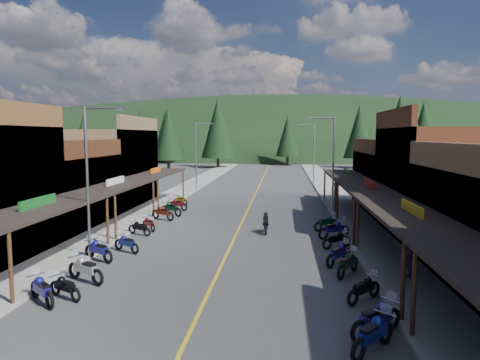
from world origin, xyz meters
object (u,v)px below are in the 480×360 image
(streetlight_3, at_px, (313,151))
(bike_east_1, at_px, (373,333))
(pine_10, at_px, (168,134))
(rider_on_bike, at_px, (266,224))
(shop_east_3, at_px, (406,181))
(bike_east_3, at_px, (364,288))
(pine_1, at_px, (166,132))
(bike_west_6, at_px, (126,242))
(pine_11, at_px, (399,131))
(bike_west_8, at_px, (149,223))
(bike_west_3, at_px, (65,286))
(shop_west_3, at_px, (103,167))
(bike_west_9, at_px, (163,212))
(shop_east_2, at_px, (448,182))
(pine_8, at_px, (128,139))
(shop_west_2, at_px, (48,191))
(bike_east_8, at_px, (326,222))
(pine_2, at_px, (218,128))
(pine_5, at_px, (423,129))
(bike_east_7, at_px, (334,228))
(streetlight_0, at_px, (90,175))
(streetlight_2, at_px, (332,161))
(bike_west_4, at_px, (85,268))
(bike_east_4, at_px, (348,263))
(pine_9, at_px, (413,136))
(bike_west_10, at_px, (171,208))
(bike_west_5, at_px, (98,249))
(bike_west_11, at_px, (177,203))
(pine_7, at_px, (141,132))
(bike_west_12, at_px, (181,200))
(bike_east_6, at_px, (337,239))
(bike_east_5, at_px, (339,253))
(bike_east_2, at_px, (377,317))
(bike_west_7, at_px, (139,227))
(pedestrian_east_a, at_px, (410,258))
(pedestrian_east_b, at_px, (335,191))
(streetlight_1, at_px, (197,153))
(pine_4, at_px, (359,132))
(bike_west_2, at_px, (42,288))
(pine_3, at_px, (288,135))

(streetlight_3, xyz_separation_m, bike_east_1, (-1.19, -44.61, -3.81))
(pine_10, distance_m, rider_on_bike, 53.34)
(shop_east_3, xyz_separation_m, bike_east_3, (-7.50, -21.83, -1.96))
(pine_1, height_order, bike_west_6, pine_1)
(pine_11, height_order, bike_west_8, pine_11)
(rider_on_bike, bearing_deg, bike_west_3, -123.41)
(shop_west_3, xyz_separation_m, bike_west_9, (7.61, -6.71, -2.89))
(shop_east_2, xyz_separation_m, rider_on_bike, (-11.85, -0.78, -2.93))
(bike_west_9, bearing_deg, pine_8, 52.74)
(pine_1, xyz_separation_m, pine_8, (2.00, -30.00, -1.26))
(shop_west_2, height_order, bike_east_8, shop_west_2)
(pine_2, height_order, rider_on_bike, pine_2)
(pine_5, distance_m, rider_on_bike, 78.33)
(pine_2, height_order, pine_11, pine_2)
(bike_east_7, bearing_deg, shop_east_3, 115.78)
(streetlight_0, relative_size, streetlight_2, 1.00)
(shop_east_3, height_order, pine_11, pine_11)
(bike_west_4, distance_m, bike_east_4, 11.95)
(bike_west_9, height_order, bike_east_8, bike_west_9)
(streetlight_0, distance_m, bike_west_9, 11.29)
(streetlight_3, relative_size, pine_9, 0.74)
(bike_west_10, bearing_deg, bike_west_5, -148.92)
(bike_east_7, bearing_deg, bike_west_11, -157.34)
(pine_2, distance_m, pine_7, 28.44)
(rider_on_bike, bearing_deg, bike_west_8, 178.00)
(bike_west_12, bearing_deg, bike_east_7, -95.01)
(streetlight_2, xyz_separation_m, bike_east_6, (-0.77, -10.50, -3.90))
(bike_east_5, bearing_deg, streetlight_2, 123.15)
(bike_west_4, relative_size, bike_east_4, 1.08)
(shop_west_3, relative_size, bike_east_2, 4.71)
(bike_west_7, relative_size, bike_east_6, 0.96)
(bike_west_6, height_order, bike_east_6, bike_west_6)
(bike_west_4, bearing_deg, bike_west_9, 31.01)
(pine_7, distance_m, bike_east_5, 90.34)
(bike_east_5, distance_m, pedestrian_east_a, 3.55)
(bike_east_1, bearing_deg, pedestrian_east_a, 107.12)
(bike_west_5, bearing_deg, bike_east_6, -41.85)
(streetlight_3, height_order, pine_1, pine_1)
(bike_east_1, xyz_separation_m, pedestrian_east_b, (2.47, 30.59, 0.34))
(streetlight_1, relative_size, bike_east_6, 4.09)
(pine_4, xyz_separation_m, rider_on_bike, (-16.07, -59.08, -6.65))
(pine_10, height_order, bike_west_2, pine_10)
(pine_1, bearing_deg, bike_west_5, -77.07)
(bike_west_10, bearing_deg, rider_on_bike, -91.18)
(bike_west_12, height_order, bike_east_4, bike_east_4)
(pine_3, xyz_separation_m, bike_east_4, (2.09, -73.39, -5.86))
(bike_west_12, bearing_deg, bike_east_1, -117.31)
(shop_west_2, xyz_separation_m, bike_west_9, (7.58, 2.89, -1.90))
(bike_west_12, xyz_separation_m, bike_east_3, (12.71, -22.10, 0.04))
(pine_10, xyz_separation_m, bike_east_7, (24.30, -50.18, -6.12))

